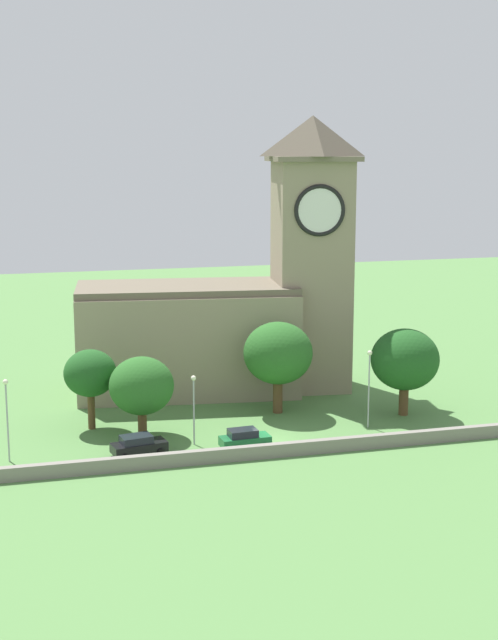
% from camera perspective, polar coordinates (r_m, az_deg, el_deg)
% --- Properties ---
extents(ground_plane, '(200.00, 200.00, 0.00)m').
position_cam_1_polar(ground_plane, '(91.11, -1.35, -4.92)').
color(ground_plane, '#517F42').
extents(church, '(29.28, 13.02, 28.13)m').
position_cam_1_polar(church, '(91.99, -0.92, 0.95)').
color(church, gray).
rests_on(church, ground).
extents(quay_barrier, '(54.69, 0.70, 1.13)m').
position_cam_1_polar(quay_barrier, '(73.84, 2.10, -8.28)').
color(quay_barrier, gray).
rests_on(quay_barrier, ground).
extents(car_black, '(4.75, 2.88, 1.70)m').
position_cam_1_polar(car_black, '(74.51, -7.08, -7.94)').
color(car_black, black).
rests_on(car_black, ground).
extents(car_green, '(4.31, 2.30, 1.74)m').
position_cam_1_polar(car_green, '(75.42, -0.29, -7.61)').
color(car_green, '#1E6B38').
rests_on(car_green, ground).
extents(streetlamp_west_end, '(0.44, 0.44, 6.83)m').
position_cam_1_polar(streetlamp_west_end, '(73.98, -15.23, -5.37)').
color(streetlamp_west_end, '#9EA0A5').
rests_on(streetlamp_west_end, ground).
extents(streetlamp_west_mid, '(0.44, 0.44, 6.07)m').
position_cam_1_polar(streetlamp_west_mid, '(75.71, -3.55, -4.98)').
color(streetlamp_west_mid, '#9EA0A5').
rests_on(streetlamp_west_mid, ground).
extents(streetlamp_central, '(0.44, 0.44, 7.13)m').
position_cam_1_polar(streetlamp_central, '(80.79, 7.69, -3.59)').
color(streetlamp_central, '#9EA0A5').
rests_on(streetlamp_central, ground).
extents(tree_riverside_west, '(6.57, 6.57, 8.79)m').
position_cam_1_polar(tree_riverside_west, '(84.36, 1.87, -2.15)').
color(tree_riverside_west, brown).
rests_on(tree_riverside_west, ground).
extents(tree_churchyard, '(6.43, 6.43, 8.29)m').
position_cam_1_polar(tree_churchyard, '(84.98, 9.93, -2.51)').
color(tree_churchyard, brown).
rests_on(tree_churchyard, ground).
extents(tree_riverside_east, '(4.70, 4.70, 7.27)m').
position_cam_1_polar(tree_riverside_east, '(80.84, -10.12, -3.39)').
color(tree_riverside_east, brown).
rests_on(tree_riverside_east, ground).
extents(tree_by_tower, '(5.66, 5.66, 7.09)m').
position_cam_1_polar(tree_by_tower, '(78.30, -6.88, -4.21)').
color(tree_by_tower, brown).
rests_on(tree_by_tower, ground).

